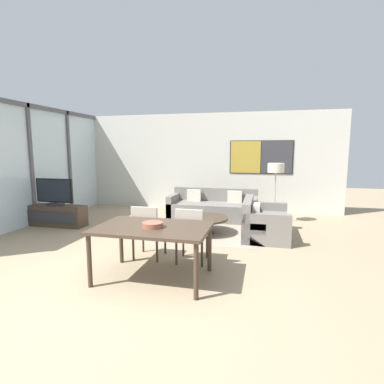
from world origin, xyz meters
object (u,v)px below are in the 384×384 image
(dining_chair_centre, at_px, (191,231))
(tv_console, at_px, (56,215))
(fruit_bowl, at_px, (153,224))
(floor_lamp, at_px, (276,172))
(sofa_side, at_px, (262,223))
(television, at_px, (54,192))
(dining_table, at_px, (153,232))
(coffee_table, at_px, (202,221))
(sofa_main, at_px, (213,208))
(dining_chair_left, at_px, (148,228))

(dining_chair_centre, bearing_deg, tv_console, 157.27)
(fruit_bowl, relative_size, floor_lamp, 0.19)
(sofa_side, xyz_separation_m, dining_chair_centre, (-1.06, -1.76, 0.24))
(television, height_order, sofa_side, television)
(dining_table, relative_size, fruit_bowl, 5.44)
(sofa_side, bearing_deg, dining_chair_centre, 148.99)
(sofa_side, relative_size, floor_lamp, 0.97)
(tv_console, distance_m, fruit_bowl, 4.00)
(dining_chair_centre, bearing_deg, coffee_table, 95.80)
(coffee_table, height_order, dining_chair_centre, dining_chair_centre)
(sofa_main, bearing_deg, floor_lamp, -3.37)
(tv_console, distance_m, coffee_table, 3.44)
(sofa_main, xyz_separation_m, dining_chair_left, (-0.55, -3.06, 0.24))
(television, xyz_separation_m, fruit_bowl, (3.27, -2.24, -0.01))
(dining_chair_left, relative_size, dining_chair_centre, 1.00)
(tv_console, height_order, sofa_side, sofa_side)
(sofa_main, height_order, dining_table, sofa_main)
(dining_table, distance_m, fruit_bowl, 0.13)
(dining_chair_left, xyz_separation_m, floor_lamp, (2.06, 2.97, 0.73))
(dining_table, bearing_deg, sofa_main, 87.11)
(dining_table, bearing_deg, fruit_bowl, -69.58)
(television, height_order, coffee_table, television)
(fruit_bowl, bearing_deg, sofa_side, 60.65)
(sofa_main, distance_m, dining_chair_left, 3.12)
(coffee_table, bearing_deg, sofa_main, 90.00)
(television, xyz_separation_m, sofa_main, (3.44, 1.57, -0.52))
(sofa_side, distance_m, coffee_table, 1.23)
(floor_lamp, bearing_deg, dining_chair_left, -124.65)
(television, distance_m, dining_table, 3.92)
(television, distance_m, dining_chair_centre, 3.92)
(coffee_table, xyz_separation_m, fruit_bowl, (-0.17, -2.42, 0.51))
(television, relative_size, dining_table, 0.61)
(sofa_main, relative_size, sofa_side, 1.58)
(television, height_order, dining_chair_centre, television)
(dining_table, relative_size, floor_lamp, 1.05)
(tv_console, xyz_separation_m, dining_table, (3.25, -2.19, 0.42))
(fruit_bowl, bearing_deg, dining_chair_left, 116.86)
(coffee_table, relative_size, dining_chair_centre, 1.23)
(sofa_side, bearing_deg, television, 93.04)
(dining_chair_left, bearing_deg, fruit_bowl, -63.14)
(dining_chair_left, bearing_deg, sofa_side, 44.26)
(tv_console, xyz_separation_m, sofa_main, (3.44, 1.57, 0.02))
(sofa_side, relative_size, coffee_table, 1.30)
(television, bearing_deg, sofa_side, 3.04)
(tv_console, bearing_deg, dining_table, -33.99)
(coffee_table, distance_m, dining_chair_left, 1.78)
(dining_table, bearing_deg, sofa_side, 59.77)
(coffee_table, height_order, dining_table, dining_table)
(coffee_table, bearing_deg, fruit_bowl, -94.01)
(sofa_main, height_order, fruit_bowl, fruit_bowl)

